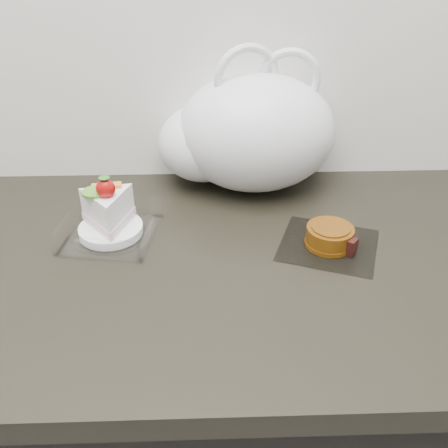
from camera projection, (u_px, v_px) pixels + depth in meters
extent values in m
cube|color=black|center=(157.00, 431.00, 1.09)|extent=(2.00, 0.60, 0.86)
cube|color=black|center=(138.00, 266.00, 0.85)|extent=(2.04, 0.64, 0.04)
cube|color=white|center=(112.00, 234.00, 0.89)|extent=(0.18, 0.18, 0.00)
cylinder|color=white|center=(111.00, 230.00, 0.89)|extent=(0.11, 0.11, 0.02)
ellipsoid|color=#B5110C|center=(106.00, 189.00, 0.83)|extent=(0.03, 0.03, 0.03)
cone|color=#2D7223|center=(104.00, 180.00, 0.82)|extent=(0.02, 0.02, 0.01)
cylinder|color=#549E2D|center=(94.00, 192.00, 0.84)|extent=(0.04, 0.04, 0.01)
cube|color=orange|center=(107.00, 186.00, 0.86)|extent=(0.05, 0.03, 0.01)
cube|color=white|center=(328.00, 245.00, 0.87)|extent=(0.20, 0.20, 0.00)
cylinder|color=#653A0C|center=(330.00, 236.00, 0.86)|extent=(0.09, 0.09, 0.03)
cylinder|color=#653A0C|center=(329.00, 243.00, 0.86)|extent=(0.10, 0.10, 0.01)
cylinder|color=#653A0C|center=(331.00, 227.00, 0.85)|extent=(0.08, 0.08, 0.00)
cube|color=black|center=(349.00, 246.00, 0.84)|extent=(0.03, 0.03, 0.03)
ellipsoid|color=silver|center=(256.00, 133.00, 0.99)|extent=(0.34, 0.28, 0.24)
ellipsoid|color=silver|center=(203.00, 144.00, 1.01)|extent=(0.20, 0.18, 0.15)
torus|color=silver|center=(247.00, 79.00, 0.93)|extent=(0.13, 0.05, 0.13)
torus|color=silver|center=(289.00, 80.00, 0.95)|extent=(0.12, 0.03, 0.12)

